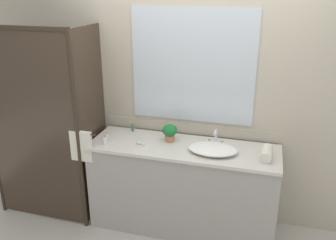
{
  "coord_description": "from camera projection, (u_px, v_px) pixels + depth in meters",
  "views": [
    {
      "loc": [
        0.7,
        -2.98,
        2.32
      ],
      "look_at": [
        -0.15,
        0.0,
        1.15
      ],
      "focal_mm": 38.03,
      "sensor_mm": 36.0,
      "label": 1
    }
  ],
  "objects": [
    {
      "name": "sink_basin",
      "position": [
        213.0,
        149.0,
        3.23
      ],
      "size": [
        0.45,
        0.31,
        0.07
      ],
      "primitive_type": "ellipsoid",
      "color": "white",
      "rests_on": "vanity_cabinet"
    },
    {
      "name": "ground_plane",
      "position": [
        182.0,
        225.0,
        3.68
      ],
      "size": [
        8.0,
        8.0,
        0.0
      ],
      "primitive_type": "plane",
      "color": "#B7B2A8"
    },
    {
      "name": "shower_enclosure",
      "position": [
        52.0,
        127.0,
        3.48
      ],
      "size": [
        1.2,
        0.59,
        2.0
      ],
      "color": "#2D2319",
      "rests_on": "ground_plane"
    },
    {
      "name": "potted_plant",
      "position": [
        170.0,
        132.0,
        3.44
      ],
      "size": [
        0.14,
        0.14,
        0.17
      ],
      "color": "#B77A51",
      "rests_on": "vanity_cabinet"
    },
    {
      "name": "soap_dish",
      "position": [
        139.0,
        144.0,
        3.38
      ],
      "size": [
        0.1,
        0.07,
        0.04
      ],
      "color": "silver",
      "rests_on": "vanity_cabinet"
    },
    {
      "name": "amenity_bottle_body_wash",
      "position": [
        105.0,
        140.0,
        3.38
      ],
      "size": [
        0.03,
        0.03,
        0.09
      ],
      "color": "white",
      "rests_on": "vanity_cabinet"
    },
    {
      "name": "vanity_cabinet",
      "position": [
        183.0,
        187.0,
        3.53
      ],
      "size": [
        1.8,
        0.58,
        0.9
      ],
      "color": "#9E9993",
      "rests_on": "ground_plane"
    },
    {
      "name": "rolled_towel_near_edge",
      "position": [
        267.0,
        153.0,
        3.11
      ],
      "size": [
        0.11,
        0.23,
        0.1
      ],
      "primitive_type": "cylinder",
      "rotation": [
        1.57,
        0.0,
        -0.03
      ],
      "color": "silver",
      "rests_on": "vanity_cabinet"
    },
    {
      "name": "wall_back_with_mirror",
      "position": [
        192.0,
        95.0,
        3.53
      ],
      "size": [
        4.4,
        0.06,
        2.6
      ],
      "color": "#B2A893",
      "rests_on": "ground_plane"
    },
    {
      "name": "faucet",
      "position": [
        216.0,
        140.0,
        3.37
      ],
      "size": [
        0.17,
        0.14,
        0.16
      ],
      "color": "silver",
      "rests_on": "vanity_cabinet"
    },
    {
      "name": "amenity_bottle_shampoo",
      "position": [
        107.0,
        137.0,
        3.44
      ],
      "size": [
        0.03,
        0.03,
        0.1
      ],
      "color": "silver",
      "rests_on": "vanity_cabinet"
    },
    {
      "name": "amenity_bottle_conditioner",
      "position": [
        133.0,
        127.0,
        3.69
      ],
      "size": [
        0.03,
        0.03,
        0.1
      ],
      "color": "#4C7056",
      "rests_on": "vanity_cabinet"
    }
  ]
}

